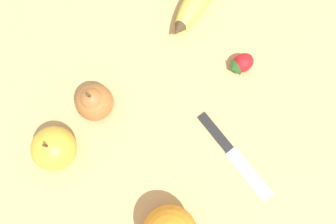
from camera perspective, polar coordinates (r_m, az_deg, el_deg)
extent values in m
plane|color=tan|center=(0.59, 5.35, 2.56)|extent=(3.00, 3.00, 0.00)
cone|color=#47331E|center=(0.60, 1.72, 14.11)|extent=(0.04, 0.04, 0.03)
sphere|color=#A36633|center=(0.56, -12.66, 1.24)|extent=(0.06, 0.06, 0.06)
sphere|color=#A36633|center=(0.54, -13.06, 1.67)|extent=(0.04, 0.04, 0.04)
cylinder|color=#4C3319|center=(0.52, -13.64, 2.31)|extent=(0.01, 0.01, 0.02)
ellipsoid|color=red|center=(0.60, 12.88, 8.34)|extent=(0.05, 0.05, 0.03)
cone|color=#337A33|center=(0.59, 11.37, 7.45)|extent=(0.02, 0.03, 0.03)
ellipsoid|color=gold|center=(0.57, -19.24, -5.99)|extent=(0.07, 0.07, 0.07)
cylinder|color=#4C3319|center=(0.53, -20.60, -5.50)|extent=(0.00, 0.00, 0.01)
cube|color=silver|center=(0.58, 13.97, -10.40)|extent=(0.07, 0.10, 0.00)
cube|color=black|center=(0.57, 8.30, -3.51)|extent=(0.06, 0.08, 0.01)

